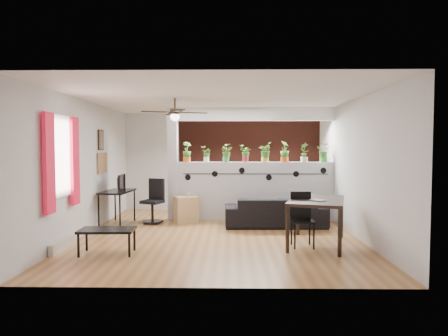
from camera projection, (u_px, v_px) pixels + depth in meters
The scene contains 29 objects.
room_shell at pixel (219, 167), 7.72m from camera, with size 6.30×7.10×2.90m.
partition_wall at pixel (255, 191), 9.24m from camera, with size 3.60×0.18×1.35m, color #BCBCC1.
ceiling_header at pixel (255, 114), 9.15m from camera, with size 3.60×0.18×0.30m, color white.
pier_column at pixel (173, 164), 9.24m from camera, with size 0.22×0.20×2.60m, color #BCBCC1.
brick_panel at pixel (252, 162), 10.68m from camera, with size 3.90×0.05×2.60m, color brown.
vine_decal at pixel (255, 174), 9.12m from camera, with size 3.31×0.01×0.30m.
window_assembly at pixel (61, 158), 6.56m from camera, with size 0.09×1.30×1.55m.
baseboard_heater at pixel (64, 244), 6.63m from camera, with size 0.08×1.00×0.18m, color beige.
corkboard at pixel (102, 163), 8.71m from camera, with size 0.03×0.60×0.45m, color #886141.
framed_art at pixel (101, 140), 8.64m from camera, with size 0.03×0.34×0.44m.
ceiling_fan at pixel (175, 114), 7.38m from camera, with size 1.19×1.19×0.43m.
potted_plant_0 at pixel (187, 151), 9.22m from camera, with size 0.31×0.30×0.47m.
potted_plant_1 at pixel (206, 154), 9.21m from camera, with size 0.22×0.21×0.36m.
potted_plant_2 at pixel (226, 152), 9.21m from camera, with size 0.27×0.27×0.42m.
potted_plant_3 at pixel (245, 153), 9.20m from camera, with size 0.25×0.25×0.40m.
potted_plant_4 at pixel (265, 151), 9.19m from camera, with size 0.24×0.28×0.46m.
potted_plant_5 at pixel (285, 151), 9.18m from camera, with size 0.29×0.31×0.48m.
potted_plant_6 at pixel (304, 152), 9.17m from camera, with size 0.30×0.28×0.45m.
potted_plant_7 at pixel (324, 152), 9.17m from camera, with size 0.28×0.26×0.44m.
sofa at pixel (275, 212), 8.54m from camera, with size 2.04×0.80×0.60m, color black.
cube_shelf at pixel (186, 209), 8.95m from camera, with size 0.48×0.43×0.59m, color tan.
cup at pixel (188, 194), 8.93m from camera, with size 0.11×0.11×0.09m, color gray.
computer_desk at pixel (117, 194), 8.73m from camera, with size 0.61×1.06×0.74m.
monitor at pixel (119, 186), 8.87m from camera, with size 0.06×0.34×0.19m, color black.
office_chair at pixel (154, 204), 8.90m from camera, with size 0.53×0.53×0.97m.
dining_table at pixel (317, 204), 6.90m from camera, with size 1.26×1.65×0.80m.
book at pixel (315, 201), 6.60m from camera, with size 0.18×0.24×0.02m, color gray.
folding_chair at pixel (302, 214), 6.83m from camera, with size 0.38×0.38×0.93m.
coffee_table at pixel (107, 232), 6.32m from camera, with size 0.88×0.51×0.40m.
Camera 1 is at (0.24, -7.71, 1.70)m, focal length 32.00 mm.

